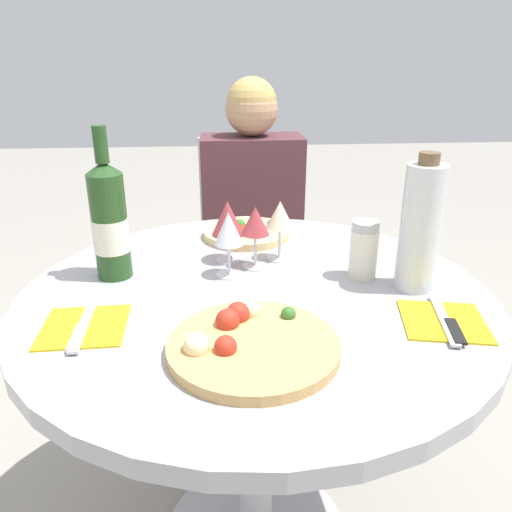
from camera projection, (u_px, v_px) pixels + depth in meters
The scene contains 14 objects.
dining_table at pixel (256, 347), 1.11m from camera, with size 0.99×0.99×0.74m.
chair_behind_diner at pixel (251, 265), 1.96m from camera, with size 0.38×0.38×0.91m.
seated_diner at pixel (254, 261), 1.80m from camera, with size 0.35×0.40×1.13m.
pizza_large at pixel (249, 342), 0.84m from camera, with size 0.29×0.29×0.05m.
pizza_small_far at pixel (246, 232), 1.36m from camera, with size 0.23×0.23×0.05m.
wine_bottle at pixel (110, 222), 1.07m from camera, with size 0.08×0.08×0.33m.
tall_carafe at pixel (420, 227), 1.02m from camera, with size 0.08×0.08×0.29m.
sugar_shaker at pixel (364, 250), 1.09m from camera, with size 0.06×0.06×0.13m.
wine_glass_back_left at pixel (228, 219), 1.17m from camera, with size 0.08×0.08×0.15m.
wine_glass_front_left at pixel (229, 230), 1.09m from camera, with size 0.06×0.06×0.15m.
wine_glass_center at pixel (255, 223), 1.13m from camera, with size 0.07×0.07×0.15m.
wine_glass_back_right at pixel (280, 216), 1.17m from camera, with size 0.06×0.06×0.15m.
place_setting_left at pixel (84, 327), 0.91m from camera, with size 0.16×0.19×0.01m.
place_setting_right at pixel (444, 321), 0.93m from camera, with size 0.18×0.19×0.01m.
Camera 1 is at (-0.07, -0.94, 1.21)m, focal length 35.00 mm.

